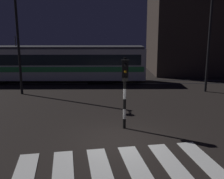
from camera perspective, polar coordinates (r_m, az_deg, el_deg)
The scene contains 8 objects.
ground_plane at distance 11.48m, azimuth 1.39°, elevation -10.98°, with size 120.00×120.00×0.00m, color black.
rail_near at distance 23.49m, azimuth 0.31°, elevation 1.29°, with size 80.00×0.12×0.03m, color #59595E.
rail_far at distance 24.90m, azimuth 0.26°, elevation 1.93°, with size 80.00×0.12×0.03m, color #59595E.
crosswalk_zebra at distance 9.06m, azimuth 2.02°, elevation -17.74°, with size 7.48×5.06×0.02m.
traffic_light_median_centre at distance 12.19m, azimuth 2.78°, elevation 1.44°, with size 0.36×0.42×3.39m.
street_lamp_trackside_right at distance 20.99m, azimuth 20.57°, elevation 12.81°, with size 0.44×1.21×7.96m.
street_lamp_trackside_left at distance 20.04m, azimuth -19.89°, elevation 12.13°, with size 0.44×1.21×7.45m.
tram at distance 24.56m, azimuth -13.86°, elevation 5.53°, with size 17.69×2.58×4.15m.
Camera 1 is at (-0.39, -10.52, 4.57)m, focal length 42.62 mm.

